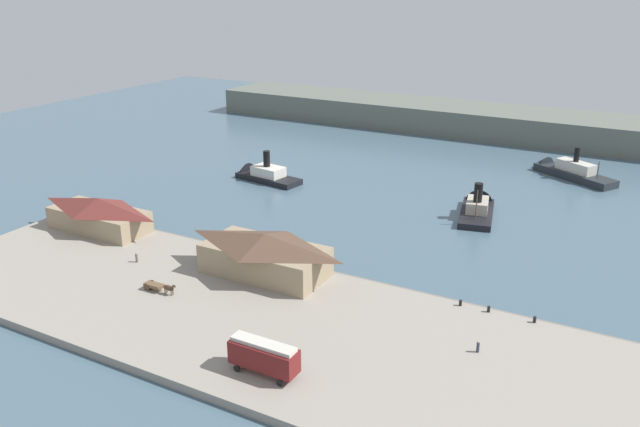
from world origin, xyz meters
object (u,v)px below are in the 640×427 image
object	(u,v)px
pedestrian_near_cart	(478,347)
ferry_approaching_east	(261,174)
ferry_shed_east_terminal	(265,254)
mooring_post_center_west	(489,309)
ferry_mid_harbor	(478,207)
pedestrian_at_waters_edge	(137,258)
ferry_shed_customs_shed	(99,214)
mooring_post_west	(460,303)
mooring_post_center_east	(535,320)
horse_cart	(159,286)
ferry_approaching_west	(566,171)
street_tram	(264,355)

from	to	relation	value
pedestrian_near_cart	ferry_approaching_east	world-z (taller)	ferry_approaching_east
ferry_shed_east_terminal	mooring_post_center_west	xyz separation A→B (m)	(35.34, 4.73, -3.06)
mooring_post_center_west	ferry_mid_harbor	bearing A→B (deg)	107.80
ferry_shed_east_terminal	pedestrian_at_waters_edge	distance (m)	22.72
ferry_shed_customs_shed	mooring_post_west	distance (m)	69.59
mooring_post_center_east	ferry_mid_harbor	bearing A→B (deg)	115.19
horse_cart	ferry_approaching_east	bearing A→B (deg)	109.19
ferry_shed_east_terminal	ferry_approaching_west	distance (m)	90.73
ferry_mid_harbor	ferry_approaching_east	size ratio (longest dim) A/B	1.03
mooring_post_center_west	ferry_approaching_west	xyz separation A→B (m)	(-2.08, 79.63, -0.22)
horse_cart	mooring_post_center_west	bearing A→B (deg)	21.34
ferry_shed_customs_shed	street_tram	distance (m)	59.03
ferry_shed_east_terminal	horse_cart	size ratio (longest dim) A/B	3.42
mooring_post_center_east	mooring_post_west	bearing A→B (deg)	-178.93
ferry_approaching_west	mooring_post_center_east	bearing A→B (deg)	-83.88
horse_cart	ferry_approaching_east	xyz separation A→B (m)	(-20.58, 59.12, -0.82)
street_tram	ferry_approaching_west	bearing A→B (deg)	80.58
street_tram	mooring_post_center_west	world-z (taller)	street_tram
mooring_post_center_east	pedestrian_at_waters_edge	bearing A→B (deg)	-169.61
pedestrian_near_cart	ferry_mid_harbor	xyz separation A→B (m)	(-15.57, 54.71, -0.72)
ferry_shed_east_terminal	ferry_approaching_west	bearing A→B (deg)	68.48
ferry_approaching_east	ferry_approaching_west	bearing A→B (deg)	30.81
horse_cart	ferry_approaching_west	size ratio (longest dim) A/B	0.27
ferry_shed_east_terminal	mooring_post_center_west	distance (m)	35.78
mooring_post_west	ferry_shed_customs_shed	bearing A→B (deg)	-177.05
pedestrian_at_waters_edge	mooring_post_west	size ratio (longest dim) A/B	1.94
ferry_shed_customs_shed	horse_cart	size ratio (longest dim) A/B	3.33
ferry_shed_east_terminal	ferry_mid_harbor	xyz separation A→B (m)	(21.36, 48.26, -3.50)
mooring_post_center_west	mooring_post_center_east	size ratio (longest dim) A/B	1.00
ferry_shed_east_terminal	ferry_approaching_west	world-z (taller)	ferry_shed_east_terminal
ferry_shed_customs_shed	ferry_shed_east_terminal	size ratio (longest dim) A/B	0.97
mooring_post_center_west	mooring_post_center_east	world-z (taller)	same
street_tram	horse_cart	distance (m)	28.10
mooring_post_center_west	ferry_shed_customs_shed	bearing A→B (deg)	-177.15
street_tram	mooring_post_center_east	distance (m)	38.92
mooring_post_west	mooring_post_center_east	world-z (taller)	same
mooring_post_west	mooring_post_center_east	distance (m)	10.60
ferry_shed_customs_shed	mooring_post_west	size ratio (longest dim) A/B	22.05
ferry_approaching_west	ferry_shed_customs_shed	bearing A→B (deg)	-130.65
ferry_shed_east_terminal	mooring_post_west	xyz separation A→B (m)	(31.19, 4.64, -3.06)
mooring_post_center_west	mooring_post_center_east	bearing A→B (deg)	0.99
pedestrian_near_cart	mooring_post_center_east	distance (m)	12.29
mooring_post_center_east	ferry_mid_harbor	xyz separation A→B (m)	(-20.43, 43.42, -0.44)
street_tram	pedestrian_near_cart	size ratio (longest dim) A/B	5.51
ferry_shed_customs_shed	mooring_post_west	xyz separation A→B (m)	(69.45, 3.58, -2.77)
ferry_shed_customs_shed	street_tram	xyz separation A→B (m)	(53.61, -24.71, -0.68)
street_tram	horse_cart	bearing A→B (deg)	158.26
ferry_shed_east_terminal	pedestrian_near_cart	xyz separation A→B (m)	(36.92, -6.45, -2.78)
mooring_post_west	ferry_approaching_west	distance (m)	79.74
ferry_shed_customs_shed	ferry_mid_harbor	world-z (taller)	ferry_mid_harbor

